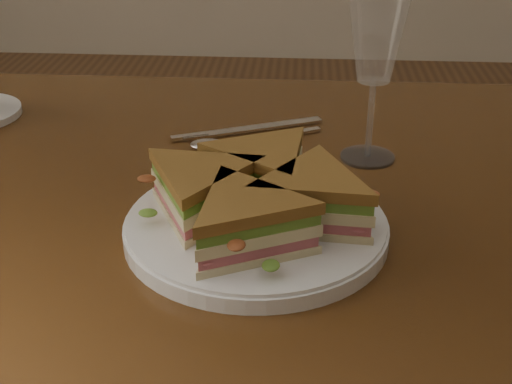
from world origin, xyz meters
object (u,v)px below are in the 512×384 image
(plate, at_px, (256,229))
(wine_glass, at_px, (376,41))
(spoon, at_px, (225,143))
(table, at_px, (229,263))
(knife, at_px, (243,130))
(sandwich_wedges, at_px, (256,196))

(plate, xyz_separation_m, wine_glass, (0.13, 0.20, 0.14))
(spoon, distance_m, wine_glass, 0.23)
(table, xyz_separation_m, wine_glass, (0.17, 0.10, 0.25))
(plate, relative_size, knife, 1.32)
(table, bearing_deg, sandwich_wedges, -67.75)
(table, relative_size, wine_glass, 5.75)
(table, distance_m, sandwich_wedges, 0.18)
(plate, xyz_separation_m, knife, (-0.04, 0.27, -0.01))
(table, xyz_separation_m, sandwich_wedges, (0.04, -0.10, 0.14))
(knife, bearing_deg, table, -114.64)
(table, xyz_separation_m, knife, (0.00, 0.17, 0.10))
(knife, relative_size, wine_glass, 0.97)
(spoon, xyz_separation_m, knife, (0.02, 0.05, -0.00))
(wine_glass, bearing_deg, spoon, 172.12)
(table, bearing_deg, knife, 88.80)
(table, bearing_deg, spoon, 97.11)
(table, xyz_separation_m, spoon, (-0.02, 0.12, 0.10))
(table, bearing_deg, plate, -67.75)
(knife, xyz_separation_m, wine_glass, (0.16, -0.07, 0.15))
(wine_glass, bearing_deg, knife, 155.36)
(plate, xyz_separation_m, spoon, (-0.06, 0.22, -0.00))
(table, height_order, spoon, spoon)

